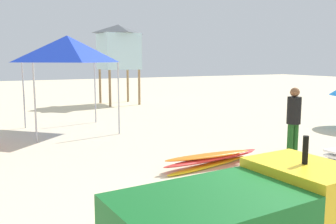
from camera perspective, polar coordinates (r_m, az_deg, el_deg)
The scene contains 5 objects.
utility_cart at distance 3.72m, azimuth 11.88°, elevation -15.78°, with size 2.61×1.41×1.50m.
surfboard_pile at distance 8.07m, azimuth 6.69°, elevation -7.21°, with size 2.60×0.74×0.32m.
lifeguard_near_center at distance 9.09m, azimuth 18.80°, elevation -0.83°, with size 0.32×0.32×1.64m.
popup_canopy at distance 12.15m, azimuth -15.24°, elevation 9.33°, with size 2.49×2.49×3.03m.
lifeguard_tower at distance 19.26m, azimuth -7.62°, elevation 9.91°, with size 1.98×1.98×4.04m.
Camera 1 is at (-3.62, -3.32, 2.28)m, focal length 39.55 mm.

